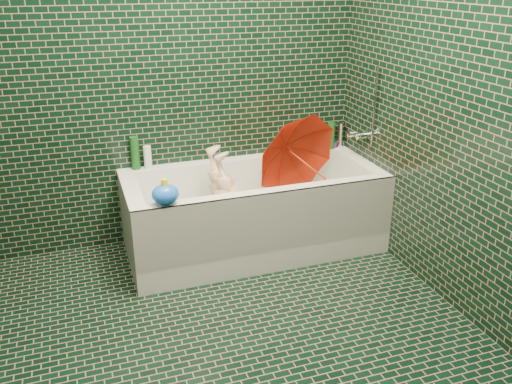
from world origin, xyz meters
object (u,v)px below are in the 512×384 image
object	(u,v)px
rubber_duck	(310,145)
bath_toy	(165,194)
bathtub	(254,220)
child	(232,210)
umbrella	(306,164)

from	to	relation	value
rubber_duck	bath_toy	distance (m)	1.38
bathtub	rubber_duck	world-z (taller)	rubber_duck
rubber_duck	child	bearing A→B (deg)	-146.93
bath_toy	rubber_duck	bearing A→B (deg)	9.74
bathtub	child	size ratio (longest dim) A/B	1.95
child	bath_toy	distance (m)	0.66
child	rubber_duck	size ratio (longest dim) A/B	8.22
child	umbrella	bearing A→B (deg)	89.82
child	bathtub	bearing A→B (deg)	89.05
bathtub	rubber_duck	bearing A→B (deg)	31.72
umbrella	rubber_duck	xyz separation A→B (m)	(0.19, 0.34, 0.01)
bathtub	bath_toy	distance (m)	0.82
rubber_duck	bath_toy	bearing A→B (deg)	-143.99
umbrella	bath_toy	world-z (taller)	umbrella
child	rubber_duck	xyz separation A→B (m)	(0.72, 0.35, 0.28)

